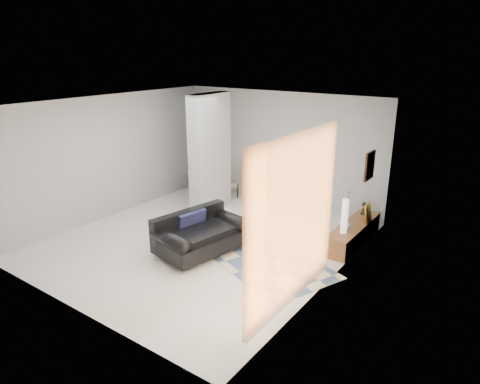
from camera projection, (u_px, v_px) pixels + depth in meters
The scene contains 17 objects.
floor at pixel (204, 241), 8.80m from camera, with size 6.00×6.00×0.00m, color white.
ceiling at pixel (200, 103), 7.91m from camera, with size 6.00×6.00×0.00m, color white.
wall_back at pixel (280, 148), 10.68m from camera, with size 6.00×6.00×0.00m, color #B1B3B5.
wall_front at pixel (65, 224), 6.03m from camera, with size 6.00×6.00×0.00m, color #B1B3B5.
wall_left at pixel (111, 157), 9.86m from camera, with size 6.00×6.00×0.00m, color #B1B3B5.
wall_right at pixel (334, 204), 6.85m from camera, with size 6.00×6.00×0.00m, color #B1B3B5.
partition_column at pixel (210, 153), 10.19m from camera, with size 0.35×1.20×2.80m, color #B2B8BA.
hallway_door at pixel (213, 152), 11.92m from camera, with size 0.85×0.06×2.04m, color silver.
curtain at pixel (295, 222), 5.98m from camera, with size 2.55×2.55×0.00m, color orange.
wall_art at pixel (370, 166), 8.10m from camera, with size 0.04×0.45×0.55m, color #32180D.
media_console at pixel (353, 233), 8.67m from camera, with size 0.45×1.93×0.80m.
loveseat at pixel (200, 234), 8.26m from camera, with size 1.33×1.90×0.76m.
daybed at pixel (211, 177), 11.75m from camera, with size 1.85×1.33×0.77m.
area_rug at pixel (269, 263), 7.89m from camera, with size 2.37×1.58×0.01m, color beige.
cylinder_lamp at pixel (345, 216), 8.12m from camera, with size 0.12×0.12×0.68m, color white.
bronze_figurine at pixel (364, 208), 9.11m from camera, with size 0.13×0.13×0.26m, color black, non-canonical shape.
vase at pixel (346, 224), 8.37m from camera, with size 0.18×0.18×0.19m, color silver.
Camera 1 is at (5.23, -6.13, 3.74)m, focal length 32.00 mm.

